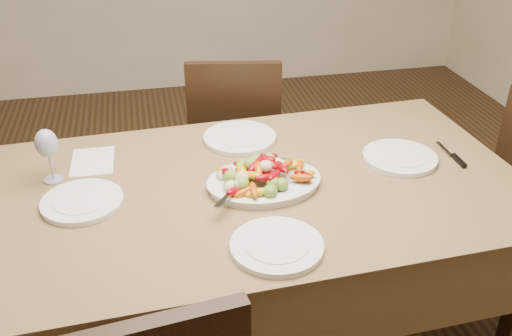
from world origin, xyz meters
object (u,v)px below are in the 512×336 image
object	(u,v)px
dining_table	(256,270)
wine_glass	(48,154)
plate_far	(240,138)
plate_near	(277,246)
plate_left	(82,202)
plate_right	(400,158)
chair_far	(235,141)
serving_platter	(264,184)

from	to	relation	value
dining_table	wine_glass	size ratio (longest dim) A/B	8.98
plate_far	plate_near	distance (m)	0.69
plate_far	plate_left	bearing A→B (deg)	-149.64
wine_glass	plate_right	bearing A→B (deg)	-5.37
plate_left	chair_far	bearing A→B (deg)	53.32
dining_table	serving_platter	distance (m)	0.39
dining_table	plate_near	distance (m)	0.53
plate_far	plate_near	xyz separation A→B (m)	(-0.02, -0.69, 0.00)
wine_glass	serving_platter	bearing A→B (deg)	-15.37
plate_near	chair_far	bearing A→B (deg)	85.42
chair_far	plate_near	bearing A→B (deg)	96.12
plate_right	plate_near	size ratio (longest dim) A/B	1.00
dining_table	plate_right	bearing A→B (deg)	5.53
dining_table	chair_far	bearing A→B (deg)	84.62
dining_table	serving_platter	xyz separation A→B (m)	(0.02, -0.02, 0.39)
wine_glass	chair_far	bearing A→B (deg)	42.84
plate_right	wine_glass	bearing A→B (deg)	174.63
plate_left	plate_near	bearing A→B (deg)	-32.53
serving_platter	wine_glass	world-z (taller)	wine_glass
plate_far	wine_glass	world-z (taller)	wine_glass
plate_right	wine_glass	size ratio (longest dim) A/B	1.32
plate_left	wine_glass	distance (m)	0.22
plate_left	plate_right	bearing A→B (deg)	3.04
chair_far	wine_glass	xyz separation A→B (m)	(-0.76, -0.70, 0.39)
plate_left	wine_glass	world-z (taller)	wine_glass
plate_near	wine_glass	distance (m)	0.85
chair_far	plate_far	size ratio (longest dim) A/B	3.36
serving_platter	plate_left	bearing A→B (deg)	178.33
plate_right	plate_far	xyz separation A→B (m)	(-0.54, 0.28, 0.00)
plate_right	wine_glass	distance (m)	1.24
dining_table	plate_right	world-z (taller)	plate_right
serving_platter	plate_far	distance (m)	0.36
plate_left	serving_platter	bearing A→B (deg)	-1.67
plate_far	dining_table	bearing A→B (deg)	-91.15
plate_near	serving_platter	bearing A→B (deg)	83.41
chair_far	plate_right	xyz separation A→B (m)	(0.47, -0.82, 0.29)
serving_platter	plate_near	bearing A→B (deg)	-96.59
chair_far	serving_platter	xyz separation A→B (m)	(-0.06, -0.90, 0.30)
plate_left	plate_right	world-z (taller)	same
plate_far	chair_far	bearing A→B (deg)	82.04
plate_left	plate_near	xyz separation A→B (m)	(0.56, -0.35, 0.00)
plate_left	plate_far	xyz separation A→B (m)	(0.58, 0.34, 0.00)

